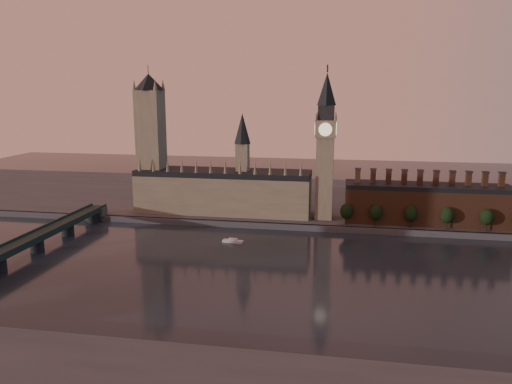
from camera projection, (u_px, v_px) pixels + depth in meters
The scene contains 13 objects.
ground at pixel (294, 279), 254.16m from camera, with size 900.00×900.00×0.00m, color black.
north_bank at pixel (315, 200), 425.46m from camera, with size 900.00×182.00×4.00m.
palace_of_westminster at pixel (224, 189), 371.55m from camera, with size 130.00×30.30×74.00m.
victoria_tower at pixel (151, 138), 373.49m from camera, with size 24.00×24.00×108.00m.
big_ben at pixel (325, 145), 347.03m from camera, with size 15.00×15.00×107.00m.
chimney_block at pixel (426, 203), 343.04m from camera, with size 110.00×25.00×37.00m.
embankment_tree_0 at pixel (346, 211), 338.57m from camera, with size 8.60×8.60×14.88m.
embankment_tree_1 at pixel (376, 212), 335.67m from camera, with size 8.60×8.60×14.88m.
embankment_tree_2 at pixel (411, 214), 331.90m from camera, with size 8.60×8.60×14.88m.
embankment_tree_3 at pixel (447, 215), 327.72m from camera, with size 8.60×8.60×14.88m.
embankment_tree_4 at pixel (487, 217), 323.39m from camera, with size 8.60×8.60×14.88m.
westminster_bridge at pixel (15, 250), 276.40m from camera, with size 14.00×200.00×11.55m.
river_boat at pixel (233, 241), 314.20m from camera, with size 13.44×5.28×2.62m.
Camera 1 is at (22.52, -239.64, 94.88)m, focal length 35.00 mm.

